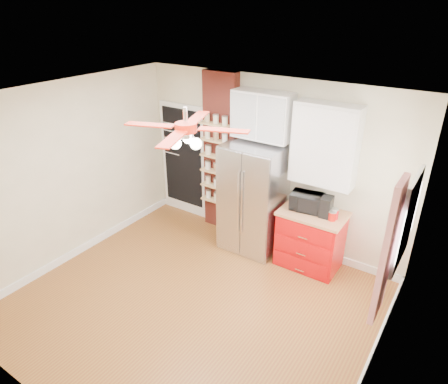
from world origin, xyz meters
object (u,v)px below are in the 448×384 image
Objects in this scene: pantry_jar_oats at (208,150)px; red_cabinet at (310,239)px; ceiling_fan at (186,128)px; coffee_maker at (326,207)px; toaster_oven at (307,202)px; canister_left at (332,216)px; fridge at (253,199)px.

red_cabinet is at bearing -2.72° from pantry_jar_oats.
ceiling_fan is 2.44m from coffee_maker.
toaster_oven reaches higher than canister_left.
toaster_oven is 0.44m from canister_left.
coffee_maker is at bearing 0.45° from red_cabinet.
fridge is 0.86m from toaster_oven.
red_cabinet is 0.59m from toaster_oven.
fridge reaches higher than red_cabinet.
toaster_oven is at bearing 167.56° from red_cabinet.
ceiling_fan reaches higher than fridge.
canister_left is (1.22, 1.62, -1.46)m from ceiling_fan.
fridge is 1.16m from coffee_maker.
fridge is 1.25× the size of ceiling_fan.
pantry_jar_oats reaches higher than red_cabinet.
canister_left is at bearing -0.66° from fridge.
coffee_maker is (0.18, 0.00, 0.59)m from red_cabinet.
toaster_oven is at bearing 5.23° from fridge.
fridge is 1.06m from red_cabinet.
ceiling_fan reaches higher than toaster_oven.
toaster_oven is at bearing -2.04° from pantry_jar_oats.
fridge reaches higher than coffee_maker.
ceiling_fan reaches higher than coffee_maker.
toaster_oven is 1.56× the size of coffee_maker.
fridge reaches higher than canister_left.
canister_left is (0.42, -0.09, -0.06)m from toaster_oven.
toaster_oven is 0.31m from coffee_maker.
coffee_maker is at bearing -2.45° from pantry_jar_oats.
toaster_oven is (0.80, 1.71, -1.40)m from ceiling_fan.
red_cabinet is 3.21× the size of coffee_maker.
fridge reaches higher than pantry_jar_oats.
ceiling_fan is at bearing -127.49° from coffee_maker.
coffee_maker reaches higher than toaster_oven.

